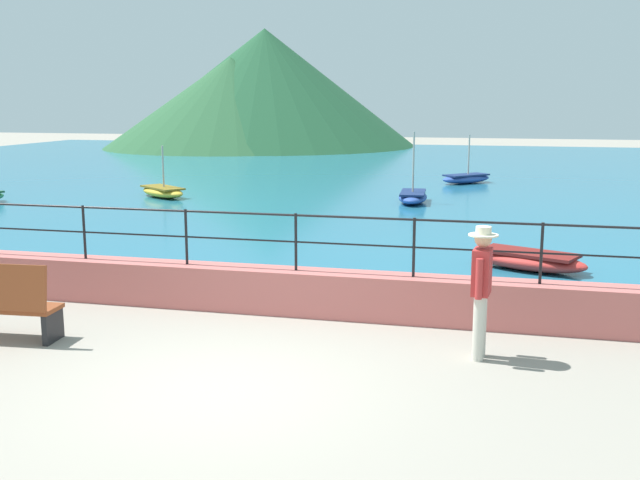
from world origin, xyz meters
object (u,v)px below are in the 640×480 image
(boat_0, at_px, (529,260))
(boat_2, at_px, (413,196))
(boat_3, at_px, (466,178))
(boat_6, at_px, (163,191))
(person_walking, at_px, (481,286))

(boat_0, xyz_separation_m, boat_2, (-3.35, 9.12, 0.01))
(boat_3, xyz_separation_m, boat_6, (-9.83, -6.86, -0.00))
(boat_0, distance_m, boat_3, 15.47)
(boat_0, relative_size, boat_2, 1.05)
(boat_2, bearing_deg, boat_0, -69.83)
(boat_0, bearing_deg, boat_2, 110.17)
(boat_2, height_order, boat_3, boat_2)
(boat_3, bearing_deg, boat_2, -102.48)
(boat_0, relative_size, boat_3, 1.09)
(boat_3, relative_size, boat_6, 0.95)
(person_walking, xyz_separation_m, boat_0, (0.77, 5.26, -0.72))
(boat_0, xyz_separation_m, boat_3, (-1.97, 15.34, 0.01))
(person_walking, distance_m, boat_6, 17.64)
(boat_0, bearing_deg, boat_6, 144.32)
(boat_2, xyz_separation_m, boat_3, (1.38, 6.22, -0.00))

